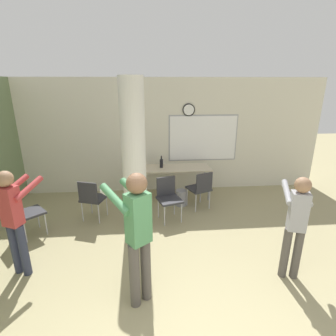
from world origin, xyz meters
TOP-DOWN VIEW (x-y plane):
  - wall_back at (0.02, 5.06)m, footprint 8.00×0.15m
  - support_pillar at (-0.66, 3.14)m, footprint 0.43×0.43m
  - folding_table at (0.14, 4.49)m, footprint 1.85×0.62m
  - bottle_on_table at (-0.09, 4.51)m, footprint 0.08×0.08m
  - waste_bin at (0.32, 4.02)m, footprint 0.25×0.25m
  - chair_by_left_wall at (-2.61, 2.99)m, footprint 0.62×0.62m
  - chair_near_pillar at (-1.54, 3.51)m, footprint 0.56×0.56m
  - chair_table_right at (0.72, 3.83)m, footprint 0.57×0.57m
  - chair_table_front at (-0.02, 3.44)m, footprint 0.55×0.55m
  - person_watching_back at (-2.28, 2.02)m, footprint 0.51×0.64m
  - person_playing_side at (1.58, 1.63)m, footprint 0.46×0.64m
  - person_playing_front at (-0.57, 1.35)m, footprint 0.64×0.69m

SIDE VIEW (x-z plane):
  - waste_bin at x=0.32m, z-range 0.00..0.37m
  - chair_by_left_wall at x=-2.61m, z-range 0.08..0.95m
  - chair_near_pillar at x=-1.54m, z-range 0.08..0.95m
  - chair_table_right at x=0.72m, z-range 0.08..0.95m
  - chair_table_front at x=-0.02m, z-range 0.08..0.95m
  - folding_table at x=0.14m, z-range 0.33..1.09m
  - bottle_on_table at x=-0.09m, z-range 0.73..1.01m
  - person_playing_side at x=1.58m, z-range 0.14..1.67m
  - person_watching_back at x=-2.28m, z-range 0.14..1.73m
  - person_playing_front at x=-0.57m, z-range 0.15..1.90m
  - wall_back at x=0.02m, z-range 0.00..2.80m
  - support_pillar at x=-0.66m, z-range 0.00..2.80m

